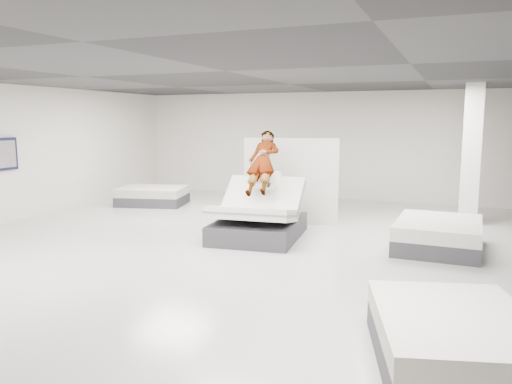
{
  "coord_description": "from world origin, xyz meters",
  "views": [
    {
      "loc": [
        3.71,
        -7.81,
        2.4
      ],
      "look_at": [
        0.13,
        1.03,
        1.0
      ],
      "focal_mm": 35.0,
      "sensor_mm": 36.0,
      "label": 1
    }
  ],
  "objects_px": {
    "person": "(263,173)",
    "divider_panel": "(291,181)",
    "remote": "(269,185)",
    "flat_bed_left_far": "(153,196)",
    "column": "(471,155)",
    "flat_bed_right_near": "(454,340)",
    "hero_bed": "(259,218)",
    "wall_poster": "(0,154)",
    "flat_bed_right_far": "(438,235)"
  },
  "relations": [
    {
      "from": "person",
      "to": "divider_panel",
      "type": "relative_size",
      "value": 0.77
    },
    {
      "from": "divider_panel",
      "to": "flat_bed_right_far",
      "type": "height_order",
      "value": "divider_panel"
    },
    {
      "from": "person",
      "to": "divider_panel",
      "type": "xyz_separation_m",
      "value": [
        0.19,
        1.28,
        -0.31
      ]
    },
    {
      "from": "person",
      "to": "wall_poster",
      "type": "bearing_deg",
      "value": -174.48
    },
    {
      "from": "divider_panel",
      "to": "flat_bed_right_near",
      "type": "xyz_separation_m",
      "value": [
        3.58,
        -5.84,
        -0.72
      ]
    },
    {
      "from": "person",
      "to": "flat_bed_right_near",
      "type": "distance_m",
      "value": 6.0
    },
    {
      "from": "remote",
      "to": "flat_bed_right_near",
      "type": "xyz_separation_m",
      "value": [
        3.51,
        -4.23,
        -0.83
      ]
    },
    {
      "from": "divider_panel",
      "to": "flat_bed_left_far",
      "type": "relative_size",
      "value": 1.05
    },
    {
      "from": "person",
      "to": "flat_bed_right_far",
      "type": "height_order",
      "value": "person"
    },
    {
      "from": "person",
      "to": "remote",
      "type": "relative_size",
      "value": 11.95
    },
    {
      "from": "hero_bed",
      "to": "flat_bed_left_far",
      "type": "bearing_deg",
      "value": 148.65
    },
    {
      "from": "remote",
      "to": "flat_bed_left_far",
      "type": "relative_size",
      "value": 0.07
    },
    {
      "from": "divider_panel",
      "to": "flat_bed_right_far",
      "type": "relative_size",
      "value": 1.08
    },
    {
      "from": "hero_bed",
      "to": "flat_bed_right_near",
      "type": "xyz_separation_m",
      "value": [
        3.73,
        -4.24,
        -0.14
      ]
    },
    {
      "from": "flat_bed_left_far",
      "to": "column",
      "type": "xyz_separation_m",
      "value": [
        8.21,
        0.51,
        1.35
      ]
    },
    {
      "from": "flat_bed_right_far",
      "to": "remote",
      "type": "bearing_deg",
      "value": -172.25
    },
    {
      "from": "hero_bed",
      "to": "wall_poster",
      "type": "bearing_deg",
      "value": -171.39
    },
    {
      "from": "flat_bed_right_far",
      "to": "column",
      "type": "xyz_separation_m",
      "value": [
        0.54,
        2.67,
        1.33
      ]
    },
    {
      "from": "hero_bed",
      "to": "flat_bed_right_far",
      "type": "bearing_deg",
      "value": 7.13
    },
    {
      "from": "divider_panel",
      "to": "flat_bed_right_near",
      "type": "bearing_deg",
      "value": -68.81
    },
    {
      "from": "flat_bed_left_far",
      "to": "remote",
      "type": "bearing_deg",
      "value": -30.15
    },
    {
      "from": "column",
      "to": "wall_poster",
      "type": "bearing_deg",
      "value": -158.07
    },
    {
      "from": "remote",
      "to": "wall_poster",
      "type": "bearing_deg",
      "value": -177.86
    },
    {
      "from": "flat_bed_right_near",
      "to": "flat_bed_left_far",
      "type": "distance_m",
      "value": 10.51
    },
    {
      "from": "hero_bed",
      "to": "remote",
      "type": "bearing_deg",
      "value": -1.97
    },
    {
      "from": "remote",
      "to": "column",
      "type": "height_order",
      "value": "column"
    },
    {
      "from": "column",
      "to": "wall_poster",
      "type": "height_order",
      "value": "column"
    },
    {
      "from": "hero_bed",
      "to": "divider_panel",
      "type": "xyz_separation_m",
      "value": [
        0.15,
        1.6,
        0.58
      ]
    },
    {
      "from": "flat_bed_right_near",
      "to": "wall_poster",
      "type": "distance_m",
      "value": 10.35
    },
    {
      "from": "remote",
      "to": "divider_panel",
      "type": "bearing_deg",
      "value": 86.32
    },
    {
      "from": "person",
      "to": "flat_bed_right_near",
      "type": "height_order",
      "value": "person"
    },
    {
      "from": "hero_bed",
      "to": "flat_bed_right_far",
      "type": "xyz_separation_m",
      "value": [
        3.42,
        0.43,
        -0.14
      ]
    },
    {
      "from": "hero_bed",
      "to": "column",
      "type": "height_order",
      "value": "column"
    },
    {
      "from": "person",
      "to": "wall_poster",
      "type": "relative_size",
      "value": 1.76
    },
    {
      "from": "person",
      "to": "remote",
      "type": "bearing_deg",
      "value": -57.85
    },
    {
      "from": "divider_panel",
      "to": "hero_bed",
      "type": "bearing_deg",
      "value": -105.85
    },
    {
      "from": "flat_bed_left_far",
      "to": "wall_poster",
      "type": "relative_size",
      "value": 2.17
    },
    {
      "from": "person",
      "to": "flat_bed_right_near",
      "type": "relative_size",
      "value": 0.75
    },
    {
      "from": "flat_bed_left_far",
      "to": "column",
      "type": "height_order",
      "value": "column"
    },
    {
      "from": "hero_bed",
      "to": "flat_bed_right_far",
      "type": "distance_m",
      "value": 3.45
    },
    {
      "from": "hero_bed",
      "to": "person",
      "type": "relative_size",
      "value": 1.38
    },
    {
      "from": "hero_bed",
      "to": "column",
      "type": "xyz_separation_m",
      "value": [
        3.96,
        3.1,
        1.19
      ]
    },
    {
      "from": "column",
      "to": "person",
      "type": "bearing_deg",
      "value": -145.18
    },
    {
      "from": "remote",
      "to": "column",
      "type": "bearing_deg",
      "value": 33.59
    },
    {
      "from": "hero_bed",
      "to": "remote",
      "type": "xyz_separation_m",
      "value": [
        0.22,
        -0.01,
        0.69
      ]
    },
    {
      "from": "flat_bed_right_near",
      "to": "column",
      "type": "distance_m",
      "value": 7.46
    },
    {
      "from": "hero_bed",
      "to": "remote",
      "type": "relative_size",
      "value": 16.45
    },
    {
      "from": "flat_bed_right_near",
      "to": "person",
      "type": "bearing_deg",
      "value": 129.6
    },
    {
      "from": "flat_bed_right_far",
      "to": "flat_bed_left_far",
      "type": "distance_m",
      "value": 7.97
    },
    {
      "from": "flat_bed_right_near",
      "to": "remote",
      "type": "bearing_deg",
      "value": 129.7
    }
  ]
}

